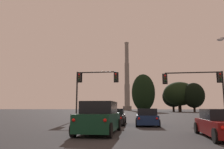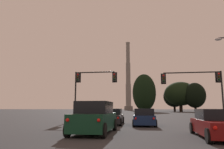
{
  "view_description": "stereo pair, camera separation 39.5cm",
  "coord_description": "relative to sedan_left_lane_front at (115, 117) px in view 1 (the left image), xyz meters",
  "views": [
    {
      "loc": [
        -0.54,
        -0.33,
        1.47
      ],
      "look_at": [
        -7.29,
        46.26,
        8.74
      ],
      "focal_mm": 35.0,
      "sensor_mm": 36.0,
      "label": 1
    },
    {
      "loc": [
        -0.15,
        -0.27,
        1.47
      ],
      "look_at": [
        -7.29,
        46.26,
        8.74
      ],
      "focal_mm": 35.0,
      "sensor_mm": 36.0,
      "label": 2
    }
  ],
  "objects": [
    {
      "name": "sedan_right_lane_second",
      "position": [
        6.58,
        -8.31,
        0.0
      ],
      "size": [
        2.08,
        4.74,
        1.43
      ],
      "rotation": [
        0.0,
        0.0,
        -0.02
      ],
      "color": "maroon",
      "rests_on": "ground_plane"
    },
    {
      "name": "hatchback_center_lane_front",
      "position": [
        2.91,
        -1.12,
        -0.0
      ],
      "size": [
        2.01,
        4.15,
        1.44
      ],
      "rotation": [
        0.0,
        0.0,
        0.03
      ],
      "color": "navy",
      "rests_on": "ground_plane"
    },
    {
      "name": "sedan_left_lane_front",
      "position": [
        0.0,
        0.0,
        0.0
      ],
      "size": [
        2.18,
        4.78,
        1.43
      ],
      "rotation": [
        0.0,
        0.0,
        0.05
      ],
      "color": "#232328",
      "rests_on": "ground_plane"
    },
    {
      "name": "treeline_right_mid",
      "position": [
        15.42,
        78.17,
        5.76
      ],
      "size": [
        9.23,
        8.3,
        10.95
      ],
      "color": "black",
      "rests_on": "ground_plane"
    },
    {
      "name": "treeline_center_right",
      "position": [
        22.12,
        69.08,
        5.77
      ],
      "size": [
        8.3,
        7.47,
        11.35
      ],
      "color": "black",
      "rests_on": "ground_plane"
    },
    {
      "name": "treeline_far_left",
      "position": [
        17.29,
        73.07,
        6.66
      ],
      "size": [
        13.04,
        11.73,
        12.25
      ],
      "color": "black",
      "rests_on": "ground_plane"
    },
    {
      "name": "treeline_center_left",
      "position": [
        2.58,
        67.53,
        6.94
      ],
      "size": [
        9.21,
        8.29,
        14.99
      ],
      "color": "black",
      "rests_on": "ground_plane"
    },
    {
      "name": "traffic_light_overhead_right",
      "position": [
        9.18,
        5.37,
        3.65
      ],
      "size": [
        6.75,
        0.5,
        5.58
      ],
      "color": "black",
      "rests_on": "ground_plane"
    },
    {
      "name": "traffic_light_overhead_left",
      "position": [
        -3.62,
        5.29,
        3.82
      ],
      "size": [
        5.26,
        0.5,
        5.87
      ],
      "color": "black",
      "rests_on": "ground_plane"
    },
    {
      "name": "smokestack",
      "position": [
        -8.23,
        125.98,
        17.63
      ],
      "size": [
        5.66,
        5.66,
        46.6
      ],
      "color": "slate",
      "rests_on": "ground_plane"
    },
    {
      "name": "suv_left_lane_second",
      "position": [
        0.05,
        -7.3,
        0.23
      ],
      "size": [
        2.11,
        4.91,
        1.86
      ],
      "rotation": [
        0.0,
        0.0,
        -0.0
      ],
      "color": "#0F3823",
      "rests_on": "ground_plane"
    }
  ]
}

